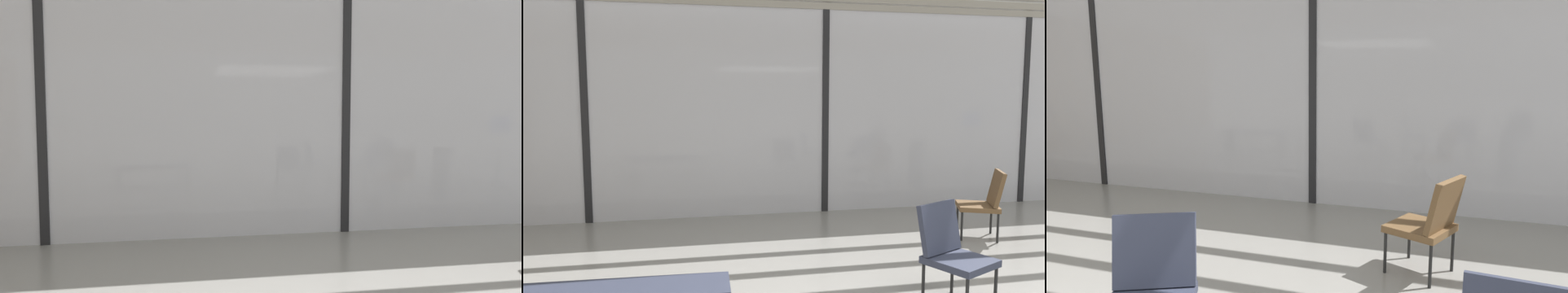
% 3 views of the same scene
% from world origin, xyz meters
% --- Properties ---
extents(glass_curtain_wall, '(14.00, 0.08, 3.11)m').
position_xyz_m(glass_curtain_wall, '(0.00, 5.20, 1.56)').
color(glass_curtain_wall, silver).
rests_on(glass_curtain_wall, ground).
extents(window_mullion_0, '(0.10, 0.12, 3.11)m').
position_xyz_m(window_mullion_0, '(-3.50, 5.20, 1.56)').
color(window_mullion_0, black).
rests_on(window_mullion_0, ground).
extents(window_mullion_1, '(0.10, 0.12, 3.11)m').
position_xyz_m(window_mullion_1, '(0.00, 5.20, 1.56)').
color(window_mullion_1, black).
rests_on(window_mullion_1, ground).
extents(window_mullion_2, '(0.10, 0.12, 3.11)m').
position_xyz_m(window_mullion_2, '(3.50, 5.20, 1.56)').
color(window_mullion_2, black).
rests_on(window_mullion_2, ground).
extents(parked_airplane, '(14.37, 4.35, 4.35)m').
position_xyz_m(parked_airplane, '(0.97, 10.63, 2.17)').
color(parked_airplane, '#B2BCD6').
rests_on(parked_airplane, ground).
extents(lounge_chair_0, '(0.66, 0.68, 0.87)m').
position_xyz_m(lounge_chair_0, '(0.10, 1.67, 0.49)').
color(lounge_chair_0, '#33384C').
rests_on(lounge_chair_0, ground).
extents(lounge_chair_4, '(0.68, 0.65, 0.87)m').
position_xyz_m(lounge_chair_4, '(1.59, 3.37, 0.49)').
color(lounge_chair_4, brown).
rests_on(lounge_chair_4, ground).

